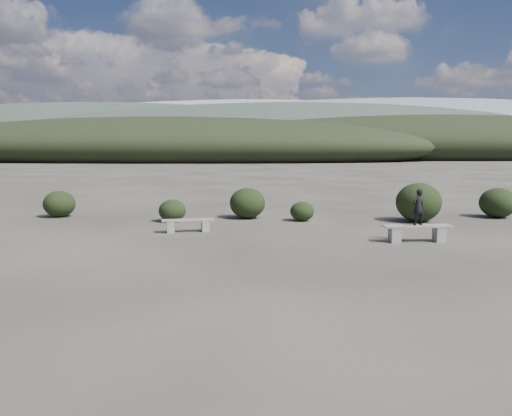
{
  "coord_description": "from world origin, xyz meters",
  "views": [
    {
      "loc": [
        0.19,
        -9.41,
        2.67
      ],
      "look_at": [
        -0.49,
        3.5,
        1.1
      ],
      "focal_mm": 35.0,
      "sensor_mm": 36.0,
      "label": 1
    }
  ],
  "objects": [
    {
      "name": "ground",
      "position": [
        0.0,
        0.0,
        0.0
      ],
      "size": [
        1200.0,
        1200.0,
        0.0
      ],
      "primitive_type": "plane",
      "color": "#2E2A24",
      "rests_on": "ground"
    },
    {
      "name": "bench_left",
      "position": [
        -2.79,
        6.08,
        0.25
      ],
      "size": [
        1.68,
        0.78,
        0.41
      ],
      "rotation": [
        0.0,
        0.0,
        0.28
      ],
      "color": "gray",
      "rests_on": "ground"
    },
    {
      "name": "bench_right",
      "position": [
        4.03,
        4.78,
        0.29
      ],
      "size": [
        1.97,
        0.61,
        0.49
      ],
      "rotation": [
        0.0,
        0.0,
        0.11
      ],
      "color": "gray",
      "rests_on": "ground"
    },
    {
      "name": "seated_person",
      "position": [
        4.03,
        4.78,
        1.0
      ],
      "size": [
        0.45,
        0.38,
        1.03
      ],
      "primitive_type": "imported",
      "rotation": [
        0.0,
        0.0,
        3.56
      ],
      "color": "black",
      "rests_on": "bench_right"
    },
    {
      "name": "shrub_a",
      "position": [
        -3.78,
        8.28,
        0.4
      ],
      "size": [
        0.98,
        0.98,
        0.81
      ],
      "primitive_type": "ellipsoid",
      "color": "black",
      "rests_on": "ground"
    },
    {
      "name": "shrub_b",
      "position": [
        -1.12,
        9.3,
        0.58
      ],
      "size": [
        1.35,
        1.35,
        1.16
      ],
      "primitive_type": "ellipsoid",
      "color": "black",
      "rests_on": "ground"
    },
    {
      "name": "shrub_c",
      "position": [
        0.92,
        8.71,
        0.35
      ],
      "size": [
        0.88,
        0.88,
        0.71
      ],
      "primitive_type": "ellipsoid",
      "color": "black",
      "rests_on": "ground"
    },
    {
      "name": "shrub_d",
      "position": [
        5.12,
        8.75,
        0.7
      ],
      "size": [
        1.61,
        1.61,
        1.41
      ],
      "primitive_type": "ellipsoid",
      "color": "black",
      "rests_on": "ground"
    },
    {
      "name": "shrub_e",
      "position": [
        8.44,
        9.99,
        0.57
      ],
      "size": [
        1.37,
        1.37,
        1.14
      ],
      "primitive_type": "ellipsoid",
      "color": "black",
      "rests_on": "ground"
    },
    {
      "name": "shrub_f",
      "position": [
        -8.41,
        9.28,
        0.51
      ],
      "size": [
        1.2,
        1.2,
        1.01
      ],
      "primitive_type": "ellipsoid",
      "color": "black",
      "rests_on": "ground"
    },
    {
      "name": "mountain_ridges",
      "position": [
        -7.48,
        339.06,
        10.84
      ],
      "size": [
        500.0,
        400.0,
        56.0
      ],
      "color": "black",
      "rests_on": "ground"
    }
  ]
}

